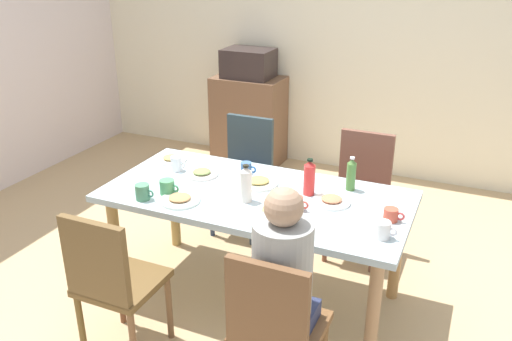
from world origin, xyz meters
TOP-DOWN VIEW (x-y plane):
  - ground_plane at (0.00, 0.00)m, footprint 6.80×6.80m
  - wall_back at (0.00, 2.42)m, footprint 5.91×0.12m
  - dining_table at (0.00, 0.00)m, footprint 1.83×0.89m
  - chair_0 at (-0.46, 0.82)m, footprint 0.40×0.40m
  - chair_1 at (-0.46, -0.82)m, footprint 0.40×0.40m
  - chair_2 at (0.46, 0.82)m, footprint 0.40×0.40m
  - chair_3 at (0.46, -0.82)m, footprint 0.40×0.40m
  - person_3 at (0.46, -0.73)m, footprint 0.30×0.30m
  - plate_0 at (-0.36, -0.28)m, footprint 0.24×0.24m
  - plate_1 at (-0.75, 0.24)m, footprint 0.21×0.21m
  - plate_2 at (-0.04, 0.13)m, footprint 0.25×0.25m
  - plate_3 at (0.45, 0.06)m, footprint 0.22×0.22m
  - plate_4 at (-0.43, 0.11)m, footprint 0.21×0.21m
  - plate_5 at (0.19, -0.21)m, footprint 0.22×0.22m
  - cup_0 at (-0.57, -0.34)m, footprint 0.12×0.08m
  - cup_1 at (-0.62, 0.11)m, footprint 0.11×0.07m
  - cup_2 at (0.81, -0.02)m, footprint 0.11×0.08m
  - cup_3 at (-0.17, 0.24)m, footprint 0.11×0.07m
  - cup_4 at (0.29, -0.11)m, footprint 0.12×0.08m
  - cup_5 at (0.80, -0.22)m, footprint 0.12×0.08m
  - cup_6 at (-0.48, -0.22)m, footprint 0.13×0.09m
  - bottle_0 at (0.29, 0.12)m, footprint 0.07×0.07m
  - bottle_1 at (-0.01, -0.12)m, footprint 0.07×0.07m
  - bottle_2 at (0.50, 0.28)m, footprint 0.06×0.06m
  - side_cabinet at (-1.02, 2.12)m, footprint 0.70×0.44m
  - microwave at (-1.02, 2.12)m, footprint 0.48×0.36m

SIDE VIEW (x-z plane):
  - ground_plane at x=0.00m, z-range 0.00..0.00m
  - side_cabinet at x=-1.02m, z-range 0.00..0.90m
  - chair_0 at x=-0.46m, z-range 0.06..0.96m
  - chair_1 at x=-0.46m, z-range 0.06..0.96m
  - chair_2 at x=0.46m, z-range 0.06..0.96m
  - chair_3 at x=0.46m, z-range 0.06..0.96m
  - dining_table at x=0.00m, z-range 0.28..1.02m
  - person_3 at x=0.46m, z-range 0.11..1.28m
  - plate_4 at x=-0.43m, z-range 0.73..0.77m
  - plate_5 at x=0.19m, z-range 0.73..0.77m
  - plate_0 at x=-0.36m, z-range 0.73..0.77m
  - plate_1 at x=-0.75m, z-range 0.73..0.77m
  - plate_2 at x=-0.04m, z-range 0.73..0.77m
  - plate_3 at x=0.45m, z-range 0.73..0.77m
  - cup_2 at x=0.81m, z-range 0.74..0.81m
  - cup_4 at x=0.29m, z-range 0.74..0.82m
  - cup_3 at x=-0.17m, z-range 0.74..0.82m
  - cup_6 at x=-0.48m, z-range 0.74..0.82m
  - cup_5 at x=0.80m, z-range 0.74..0.83m
  - cup_0 at x=-0.57m, z-range 0.74..0.83m
  - cup_1 at x=-0.62m, z-range 0.74..0.83m
  - bottle_2 at x=0.50m, z-range 0.73..0.94m
  - bottle_0 at x=0.29m, z-range 0.73..0.96m
  - bottle_1 at x=-0.01m, z-range 0.73..0.96m
  - microwave at x=-1.02m, z-range 0.90..1.18m
  - wall_back at x=0.00m, z-range 0.00..2.60m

